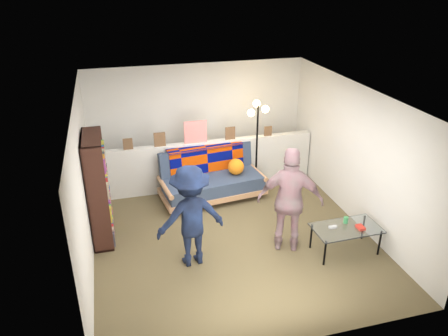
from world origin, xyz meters
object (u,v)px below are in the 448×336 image
futon_sofa (212,178)px  person_left (191,216)px  coffee_table (347,229)px  person_right (290,201)px  floor_lamp (257,127)px  bookshelf (98,193)px

futon_sofa → person_left: 2.14m
coffee_table → person_right: (-0.84, 0.33, 0.45)m
futon_sofa → floor_lamp: bearing=14.8°
futon_sofa → person_left: (-0.79, -1.94, 0.41)m
futon_sofa → floor_lamp: floor_lamp is taller
person_right → floor_lamp: bearing=-71.8°
floor_lamp → person_right: bearing=-95.8°
futon_sofa → coffee_table: 2.82m
futon_sofa → person_right: 2.18m
floor_lamp → person_right: size_ratio=1.03×
bookshelf → person_left: 1.67m
floor_lamp → person_left: size_ratio=1.12×
coffee_table → floor_lamp: (-0.62, 2.58, 0.86)m
coffee_table → person_right: 1.01m
futon_sofa → floor_lamp: (0.99, 0.26, 0.87)m
futon_sofa → coffee_table: bearing=-55.4°
person_left → person_right: (1.55, -0.05, 0.06)m
bookshelf → person_left: size_ratio=1.13×
person_left → coffee_table: bearing=164.6°
person_right → coffee_table: bearing=-177.4°
floor_lamp → person_right: floor_lamp is taller
coffee_table → person_left: person_left is taller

